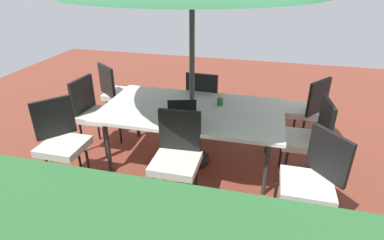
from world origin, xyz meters
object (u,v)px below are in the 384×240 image
(chair_west, at_px, (309,136))
(chair_east, at_px, (94,111))
(chair_southeast, at_px, (117,91))
(chair_south, at_px, (204,100))
(chair_northwest, at_px, (313,178))
(cup, at_px, (220,102))
(dining_table, at_px, (192,112))
(chair_southwest, at_px, (306,108))
(laptop, at_px, (182,111))
(chair_northeast, at_px, (61,139))
(chair_north, at_px, (177,155))

(chair_west, relative_size, chair_east, 1.00)
(chair_southeast, height_order, chair_south, same)
(chair_southeast, relative_size, chair_northwest, 1.00)
(chair_east, height_order, cup, chair_east)
(chair_northwest, bearing_deg, chair_west, 137.08)
(dining_table, height_order, chair_west, chair_west)
(chair_west, height_order, chair_southwest, same)
(chair_west, relative_size, chair_southeast, 1.00)
(chair_west, distance_m, laptop, 1.46)
(dining_table, distance_m, chair_west, 1.36)
(laptop, height_order, cup, laptop)
(dining_table, height_order, chair_northeast, chair_northeast)
(chair_north, relative_size, laptop, 2.60)
(chair_west, relative_size, chair_south, 1.00)
(chair_southeast, distance_m, cup, 1.77)
(dining_table, bearing_deg, chair_west, 179.92)
(chair_northeast, bearing_deg, chair_southeast, 41.61)
(chair_southeast, xyz_separation_m, chair_south, (-1.35, -0.00, 0.00))
(dining_table, height_order, laptop, laptop)
(chair_north, bearing_deg, chair_east, 147.72)
(chair_east, relative_size, laptop, 2.60)
(dining_table, bearing_deg, laptop, 66.27)
(chair_southwest, relative_size, chair_east, 1.00)
(dining_table, xyz_separation_m, chair_northeast, (1.31, 0.74, -0.14))
(chair_west, bearing_deg, chair_northwest, -9.04)
(chair_southeast, relative_size, chair_south, 1.00)
(chair_east, xyz_separation_m, laptop, (-1.27, 0.20, 0.23))
(cup, bearing_deg, chair_southwest, -150.42)
(chair_north, distance_m, cup, 0.99)
(chair_west, relative_size, chair_northwest, 1.00)
(chair_northwest, height_order, laptop, chair_northwest)
(chair_southeast, relative_size, cup, 10.97)
(dining_table, distance_m, chair_north, 0.74)
(chair_northwest, distance_m, laptop, 1.55)
(laptop, relative_size, cup, 4.22)
(chair_east, bearing_deg, chair_north, -113.47)
(chair_north, xyz_separation_m, chair_northeast, (1.33, 0.01, 0.00))
(chair_southwest, bearing_deg, chair_northeast, -22.73)
(chair_west, bearing_deg, dining_table, -96.69)
(chair_east, xyz_separation_m, chair_northeast, (-0.03, 0.77, 0.00))
(dining_table, xyz_separation_m, laptop, (0.08, 0.17, 0.09))
(chair_southwest, xyz_separation_m, laptop, (1.46, 0.98, 0.23))
(laptop, bearing_deg, chair_east, -25.74)
(chair_northeast, bearing_deg, dining_table, -21.05)
(chair_south, xyz_separation_m, cup, (-0.31, 0.55, 0.23))
(dining_table, xyz_separation_m, chair_west, (-1.36, 0.00, -0.14))
(chair_southwest, xyz_separation_m, chair_southeast, (2.74, 0.06, 0.00))
(chair_southwest, bearing_deg, chair_north, -4.04)
(chair_southwest, xyz_separation_m, chair_south, (1.39, 0.06, 0.00))
(chair_north, bearing_deg, chair_northwest, -6.71)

